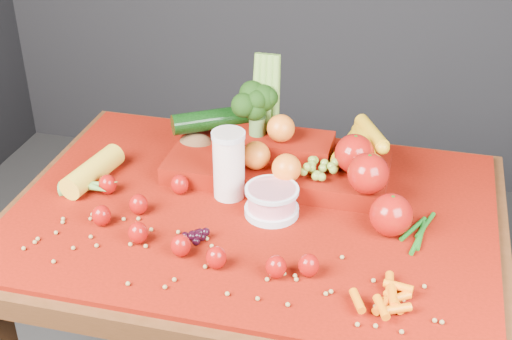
% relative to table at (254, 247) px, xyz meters
% --- Properties ---
extents(table, '(1.10, 0.80, 0.75)m').
position_rel_table_xyz_m(table, '(0.00, 0.00, 0.00)').
color(table, '#341D0B').
rests_on(table, ground).
extents(red_cloth, '(1.05, 0.75, 0.01)m').
position_rel_table_xyz_m(red_cloth, '(0.00, 0.00, 0.10)').
color(red_cloth, '#7B0D04').
rests_on(red_cloth, table).
extents(milk_glass, '(0.08, 0.08, 0.16)m').
position_rel_table_xyz_m(milk_glass, '(-0.07, 0.04, 0.19)').
color(milk_glass, silver).
rests_on(milk_glass, red_cloth).
extents(yogurt_bowl, '(0.12, 0.12, 0.07)m').
position_rel_table_xyz_m(yogurt_bowl, '(0.04, -0.01, 0.14)').
color(yogurt_bowl, silver).
rests_on(yogurt_bowl, red_cloth).
extents(strawberry_scatter, '(0.54, 0.28, 0.05)m').
position_rel_table_xyz_m(strawberry_scatter, '(-0.12, -0.14, 0.13)').
color(strawberry_scatter, '#990503').
rests_on(strawberry_scatter, red_cloth).
extents(dark_grape_cluster, '(0.06, 0.05, 0.03)m').
position_rel_table_xyz_m(dark_grape_cluster, '(-0.09, -0.15, 0.12)').
color(dark_grape_cluster, black).
rests_on(dark_grape_cluster, red_cloth).
extents(soybean_scatter, '(0.84, 0.24, 0.01)m').
position_rel_table_xyz_m(soybean_scatter, '(0.00, -0.20, 0.11)').
color(soybean_scatter, olive).
rests_on(soybean_scatter, red_cloth).
extents(corn_ear, '(0.21, 0.25, 0.06)m').
position_rel_table_xyz_m(corn_ear, '(-0.38, -0.01, 0.13)').
color(corn_ear, gold).
rests_on(corn_ear, red_cloth).
extents(potato, '(0.09, 0.07, 0.06)m').
position_rel_table_xyz_m(potato, '(-0.20, 0.19, 0.14)').
color(potato, brown).
rests_on(potato, red_cloth).
extents(baby_carrot_pile, '(0.17, 0.17, 0.03)m').
position_rel_table_xyz_m(baby_carrot_pile, '(0.29, -0.24, 0.12)').
color(baby_carrot_pile, orange).
rests_on(baby_carrot_pile, red_cloth).
extents(green_bean_pile, '(0.14, 0.12, 0.01)m').
position_rel_table_xyz_m(green_bean_pile, '(0.37, -0.01, 0.11)').
color(green_bean_pile, '#155D16').
rests_on(green_bean_pile, red_cloth).
extents(produce_mound, '(0.61, 0.39, 0.27)m').
position_rel_table_xyz_m(produce_mound, '(0.06, 0.15, 0.17)').
color(produce_mound, '#7B0D04').
rests_on(produce_mound, red_cloth).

